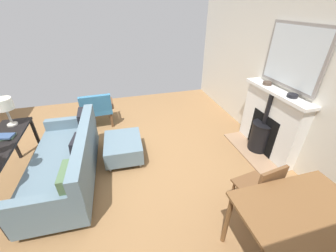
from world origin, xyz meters
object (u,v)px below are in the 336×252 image
at_px(armchair_accent, 97,107).
at_px(book_stack, 3,137).
at_px(table_lamp_near_end, 4,105).
at_px(dining_chair_near_fireplace, 261,188).
at_px(mantel_bowl_near, 267,83).
at_px(sofa, 68,162).
at_px(dining_table, 304,221).
at_px(mantel_bowl_far, 292,95).
at_px(fireplace, 267,126).
at_px(ottoman, 123,147).

xyz_separation_m(armchair_accent, book_stack, (1.13, 1.32, 0.32)).
bearing_deg(table_lamp_near_end, armchair_accent, -140.23).
height_order(table_lamp_near_end, book_stack, table_lamp_near_end).
distance_m(book_stack, dining_chair_near_fireplace, 3.36).
distance_m(mantel_bowl_near, table_lamp_near_end, 4.02).
relative_size(sofa, table_lamp_near_end, 4.44).
bearing_deg(dining_chair_near_fireplace, dining_table, 88.80).
relative_size(sofa, dining_table, 1.69).
bearing_deg(mantel_bowl_far, armchair_accent, -34.16).
relative_size(fireplace, armchair_accent, 1.72).
bearing_deg(table_lamp_near_end, dining_chair_near_fireplace, 148.06).
distance_m(dining_table, dining_chair_near_fireplace, 0.57).
xyz_separation_m(sofa, book_stack, (0.75, -0.25, 0.41)).
xyz_separation_m(table_lamp_near_end, dining_chair_near_fireplace, (-3.00, 1.87, -0.56)).
distance_m(mantel_bowl_far, table_lamp_near_end, 4.12).
relative_size(armchair_accent, book_stack, 2.49).
bearing_deg(sofa, mantel_bowl_near, -176.97).
bearing_deg(fireplace, table_lamp_near_end, -10.25).
height_order(ottoman, table_lamp_near_end, table_lamp_near_end).
bearing_deg(fireplace, armchair_accent, -30.41).
bearing_deg(book_stack, sofa, 161.54).
relative_size(ottoman, dining_chair_near_fireplace, 0.89).
xyz_separation_m(ottoman, dining_table, (-1.43, 2.11, 0.43)).
relative_size(armchair_accent, dining_table, 0.69).
relative_size(mantel_bowl_near, ottoman, 0.19).
relative_size(fireplace, mantel_bowl_near, 9.08).
distance_m(table_lamp_near_end, book_stack, 0.48).
bearing_deg(ottoman, mantel_bowl_far, 164.18).
bearing_deg(dining_chair_near_fireplace, fireplace, -130.32).
bearing_deg(armchair_accent, book_stack, 49.24).
bearing_deg(sofa, table_lamp_near_end, -39.40).
bearing_deg(fireplace, mantel_bowl_near, -93.62).
bearing_deg(dining_table, table_lamp_near_end, -38.91).
bearing_deg(sofa, dining_chair_near_fireplace, 150.88).
distance_m(armchair_accent, table_lamp_near_end, 1.61).
distance_m(mantel_bowl_near, dining_table, 2.27).
relative_size(mantel_bowl_far, table_lamp_near_end, 0.35).
bearing_deg(dining_table, dining_chair_near_fireplace, -91.20).
bearing_deg(armchair_accent, dining_chair_near_fireplace, 123.47).
xyz_separation_m(mantel_bowl_far, ottoman, (2.44, -0.69, -0.93)).
height_order(mantel_bowl_far, ottoman, mantel_bowl_far).
bearing_deg(mantel_bowl_far, book_stack, -8.88).
bearing_deg(book_stack, ottoman, -177.51).
distance_m(mantel_bowl_near, ottoman, 2.62).
relative_size(ottoman, dining_table, 0.68).
height_order(fireplace, table_lamp_near_end, table_lamp_near_end).
distance_m(mantel_bowl_far, dining_table, 1.81).
height_order(table_lamp_near_end, dining_table, table_lamp_near_end).
height_order(sofa, table_lamp_near_end, table_lamp_near_end).
height_order(ottoman, book_stack, book_stack).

